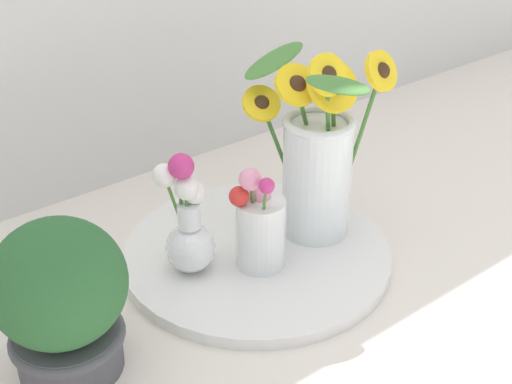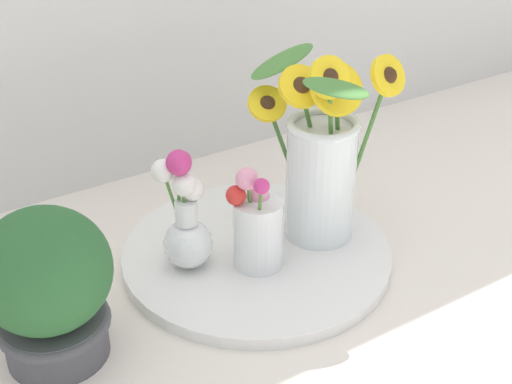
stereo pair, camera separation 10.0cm
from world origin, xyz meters
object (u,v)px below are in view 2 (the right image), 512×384
Objects in this scene: serving_tray at (256,254)px; potted_plant at (47,286)px; mason_jar_sunflowers at (321,164)px; vase_small_center at (257,226)px; vase_bulb_right at (186,223)px.

potted_plant reaches higher than serving_tray.
serving_tray is 0.19m from mason_jar_sunflowers.
serving_tray is at bearing 7.16° from potted_plant.
serving_tray is at bearing 59.76° from vase_small_center.
serving_tray is 2.21× the size of vase_bulb_right.
mason_jar_sunflowers is 1.87× the size of vase_small_center.
mason_jar_sunflowers is at bearing 3.86° from potted_plant.
mason_jar_sunflowers is 1.45× the size of potted_plant.
vase_bulb_right is at bearing 168.02° from serving_tray.
vase_small_center is 0.34m from potted_plant.
potted_plant is at bearing -172.84° from serving_tray.
serving_tray is at bearing 173.81° from mason_jar_sunflowers.
potted_plant is at bearing -176.14° from mason_jar_sunflowers.
mason_jar_sunflowers is 0.48m from potted_plant.
serving_tray is 1.95× the size of potted_plant.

